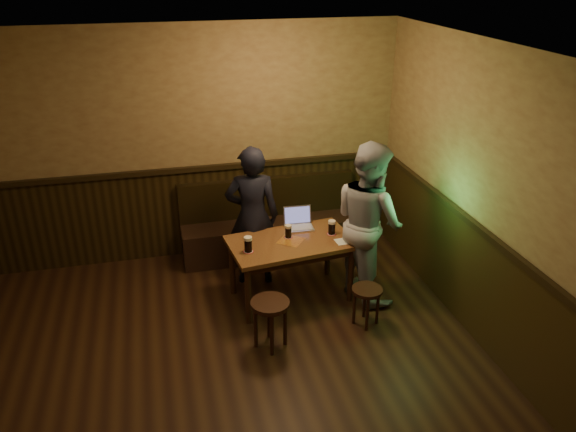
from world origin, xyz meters
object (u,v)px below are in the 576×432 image
at_px(laptop, 298,222).
at_px(person_grey, 369,221).
at_px(stool_right, 367,296).
at_px(person_suit, 252,216).
at_px(bench, 270,230).
at_px(pub_table, 291,248).
at_px(pint_mid, 288,231).
at_px(pint_left, 248,244).
at_px(stool_left, 270,311).
at_px(pint_right, 332,227).

bearing_deg(laptop, person_grey, -28.46).
relative_size(stool_right, person_suit, 0.26).
distance_m(bench, pub_table, 1.10).
distance_m(pint_mid, laptop, 0.29).
height_order(pub_table, laptop, laptop).
bearing_deg(pint_mid, pint_left, -156.34).
relative_size(stool_right, pint_left, 2.47).
distance_m(stool_left, person_suit, 1.31).
height_order(bench, stool_right, bench).
relative_size(stool_left, pint_left, 2.96).
distance_m(bench, laptop, 0.89).
relative_size(pint_mid, pint_right, 0.92).
height_order(pint_right, person_grey, person_grey).
height_order(bench, pub_table, bench).
distance_m(stool_right, pint_right, 0.86).
relative_size(person_suit, person_grey, 0.93).
height_order(stool_right, person_grey, person_grey).
bearing_deg(laptop, stool_left, -114.19).
height_order(pint_right, laptop, laptop).
bearing_deg(stool_right, laptop, 115.02).
bearing_deg(pint_mid, laptop, 53.22).
bearing_deg(pint_right, stool_right, -77.89).
bearing_deg(pint_right, person_grey, -21.63).
bearing_deg(person_suit, pint_mid, 140.37).
distance_m(pint_left, person_grey, 1.31).
height_order(stool_left, pint_left, pint_left).
distance_m(laptop, person_grey, 0.79).
bearing_deg(pint_left, person_grey, 1.37).
xyz_separation_m(pub_table, person_suit, (-0.33, 0.45, 0.21)).
xyz_separation_m(pint_right, person_suit, (-0.79, 0.40, 0.04)).
bearing_deg(bench, person_grey, -54.43).
height_order(pub_table, pint_right, pint_right).
bearing_deg(bench, laptop, -77.76).
relative_size(pint_right, person_grey, 0.09).
xyz_separation_m(stool_left, laptop, (0.56, 1.10, 0.35)).
xyz_separation_m(pint_right, laptop, (-0.30, 0.26, -0.02)).
xyz_separation_m(stool_right, pint_mid, (-0.63, 0.75, 0.44)).
relative_size(stool_right, laptop, 1.30).
height_order(pint_right, person_suit, person_suit).
bearing_deg(bench, pint_left, -112.04).
xyz_separation_m(bench, laptop, (0.16, -0.75, 0.44)).
relative_size(stool_left, pint_mid, 3.37).
bearing_deg(stool_left, person_grey, 29.35).
height_order(pub_table, pint_mid, pint_mid).
distance_m(pint_mid, person_grey, 0.86).
distance_m(stool_right, pint_mid, 1.07).
distance_m(pint_mid, person_suit, 0.49).
distance_m(pub_table, laptop, 0.38).
relative_size(pint_right, person_suit, 0.10).
height_order(stool_left, person_suit, person_suit).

